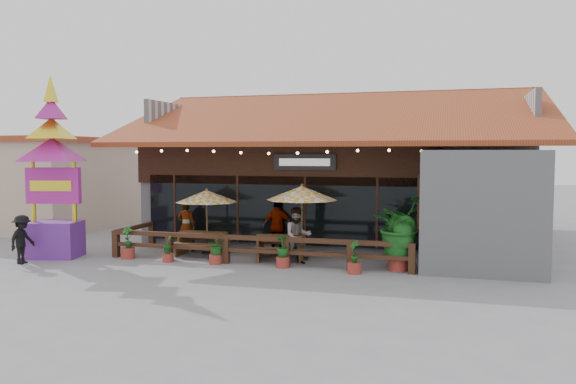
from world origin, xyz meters
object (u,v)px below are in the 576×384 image
(tropical_plant, at_px, (399,227))
(pedestrian, at_px, (22,239))
(thai_sign_tower, at_px, (53,154))
(umbrella_left, at_px, (207,197))
(umbrella_right, at_px, (302,193))
(picnic_table_left, at_px, (202,240))
(picnic_table_right, at_px, (281,243))

(tropical_plant, distance_m, pedestrian, 11.82)
(thai_sign_tower, xyz_separation_m, tropical_plant, (11.36, 1.01, -2.18))
(umbrella_left, relative_size, umbrella_right, 1.02)
(thai_sign_tower, bearing_deg, umbrella_left, 23.01)
(picnic_table_left, relative_size, tropical_plant, 0.74)
(picnic_table_right, bearing_deg, pedestrian, -159.10)
(pedestrian, bearing_deg, thai_sign_tower, -13.92)
(picnic_table_right, bearing_deg, picnic_table_left, 179.18)
(umbrella_left, xyz_separation_m, tropical_plant, (6.67, -0.98, -0.71))
(tropical_plant, bearing_deg, picnic_table_right, 170.01)
(umbrella_right, bearing_deg, tropical_plant, -14.51)
(tropical_plant, xyz_separation_m, pedestrian, (-11.60, -2.25, -0.52))
(tropical_plant, relative_size, pedestrian, 1.45)
(umbrella_right, height_order, thai_sign_tower, thai_sign_tower)
(umbrella_right, bearing_deg, pedestrian, -159.80)
(umbrella_right, distance_m, tropical_plant, 3.44)
(umbrella_left, relative_size, tropical_plant, 1.22)
(umbrella_left, distance_m, picnic_table_right, 3.14)
(picnic_table_left, bearing_deg, tropical_plant, -6.16)
(umbrella_left, distance_m, pedestrian, 6.02)
(thai_sign_tower, bearing_deg, pedestrian, -101.01)
(umbrella_left, height_order, picnic_table_left, umbrella_left)
(picnic_table_right, height_order, tropical_plant, tropical_plant)
(umbrella_right, xyz_separation_m, pedestrian, (-8.38, -3.08, -1.42))
(tropical_plant, bearing_deg, picnic_table_left, 173.84)
(umbrella_right, relative_size, picnic_table_right, 1.42)
(picnic_table_left, xyz_separation_m, pedestrian, (-4.84, -2.98, 0.25))
(picnic_table_right, relative_size, pedestrian, 1.22)
(thai_sign_tower, distance_m, tropical_plant, 11.61)
(umbrella_left, relative_size, picnic_table_right, 1.45)
(thai_sign_tower, relative_size, pedestrian, 4.22)
(picnic_table_right, distance_m, tropical_plant, 4.04)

